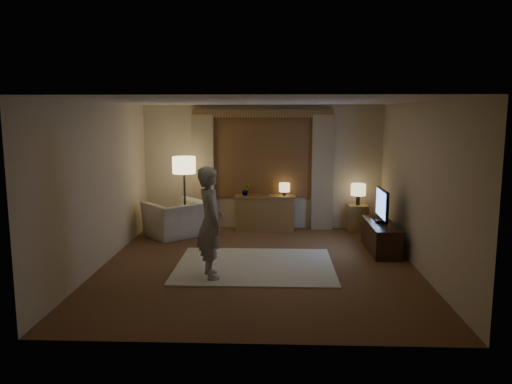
{
  "coord_description": "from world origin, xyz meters",
  "views": [
    {
      "loc": [
        0.26,
        -7.71,
        2.41
      ],
      "look_at": [
        -0.06,
        0.6,
        1.11
      ],
      "focal_mm": 35.0,
      "sensor_mm": 36.0,
      "label": 1
    }
  ],
  "objects_px": {
    "person": "(210,222)",
    "armchair": "(176,219)",
    "side_table": "(357,218)",
    "sideboard": "(265,214)",
    "tv_stand": "(381,237)"
  },
  "relations": [
    {
      "from": "side_table",
      "to": "tv_stand",
      "type": "bearing_deg",
      "value": -82.91
    },
    {
      "from": "side_table",
      "to": "tv_stand",
      "type": "relative_size",
      "value": 0.4
    },
    {
      "from": "armchair",
      "to": "side_table",
      "type": "distance_m",
      "value": 3.7
    },
    {
      "from": "armchair",
      "to": "person",
      "type": "height_order",
      "value": "person"
    },
    {
      "from": "person",
      "to": "side_table",
      "type": "bearing_deg",
      "value": -61.0
    },
    {
      "from": "armchair",
      "to": "person",
      "type": "xyz_separation_m",
      "value": [
        1.01,
        -2.52,
        0.49
      ]
    },
    {
      "from": "armchair",
      "to": "tv_stand",
      "type": "xyz_separation_m",
      "value": [
        3.84,
        -0.93,
        -0.1
      ]
    },
    {
      "from": "side_table",
      "to": "person",
      "type": "relative_size",
      "value": 0.34
    },
    {
      "from": "sideboard",
      "to": "person",
      "type": "height_order",
      "value": "person"
    },
    {
      "from": "sideboard",
      "to": "tv_stand",
      "type": "relative_size",
      "value": 0.86
    },
    {
      "from": "side_table",
      "to": "person",
      "type": "height_order",
      "value": "person"
    },
    {
      "from": "person",
      "to": "armchair",
      "type": "bearing_deg",
      "value": 1.87
    },
    {
      "from": "armchair",
      "to": "tv_stand",
      "type": "height_order",
      "value": "armchair"
    },
    {
      "from": "side_table",
      "to": "armchair",
      "type": "bearing_deg",
      "value": -171.66
    },
    {
      "from": "sideboard",
      "to": "tv_stand",
      "type": "bearing_deg",
      "value": -35.86
    }
  ]
}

